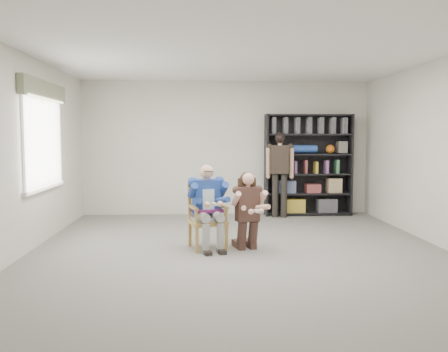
{
  "coord_description": "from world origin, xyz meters",
  "views": [
    {
      "loc": [
        -0.58,
        -6.46,
        1.64
      ],
      "look_at": [
        -0.2,
        0.6,
        1.05
      ],
      "focal_mm": 38.0,
      "sensor_mm": 36.0,
      "label": 1
    }
  ],
  "objects_px": {
    "armchair": "(208,216)",
    "bookshelf": "(308,165)",
    "seated_man": "(208,207)",
    "kneeling_woman": "(248,211)",
    "standing_man": "(280,175)"
  },
  "relations": [
    {
      "from": "armchair",
      "to": "standing_man",
      "type": "bearing_deg",
      "value": 45.76
    },
    {
      "from": "kneeling_woman",
      "to": "standing_man",
      "type": "relative_size",
      "value": 0.66
    },
    {
      "from": "armchair",
      "to": "seated_man",
      "type": "relative_size",
      "value": 0.77
    },
    {
      "from": "armchair",
      "to": "bookshelf",
      "type": "height_order",
      "value": "bookshelf"
    },
    {
      "from": "seated_man",
      "to": "kneeling_woman",
      "type": "xyz_separation_m",
      "value": [
        0.58,
        -0.12,
        -0.05
      ]
    },
    {
      "from": "seated_man",
      "to": "kneeling_woman",
      "type": "bearing_deg",
      "value": -26.11
    },
    {
      "from": "kneeling_woman",
      "to": "bookshelf",
      "type": "height_order",
      "value": "bookshelf"
    },
    {
      "from": "seated_man",
      "to": "armchair",
      "type": "bearing_deg",
      "value": -104.43
    },
    {
      "from": "armchair",
      "to": "seated_man",
      "type": "height_order",
      "value": "seated_man"
    },
    {
      "from": "standing_man",
      "to": "seated_man",
      "type": "bearing_deg",
      "value": -108.37
    },
    {
      "from": "armchair",
      "to": "bookshelf",
      "type": "xyz_separation_m",
      "value": [
        2.15,
        2.9,
        0.57
      ]
    },
    {
      "from": "armchair",
      "to": "standing_man",
      "type": "distance_m",
      "value": 3.06
    },
    {
      "from": "seated_man",
      "to": "standing_man",
      "type": "height_order",
      "value": "standing_man"
    },
    {
      "from": "seated_man",
      "to": "standing_man",
      "type": "bearing_deg",
      "value": 45.76
    },
    {
      "from": "armchair",
      "to": "seated_man",
      "type": "xyz_separation_m",
      "value": [
        0.0,
        0.0,
        0.14
      ]
    }
  ]
}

